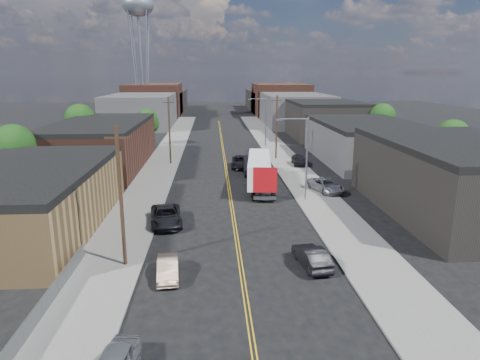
{
  "coord_description": "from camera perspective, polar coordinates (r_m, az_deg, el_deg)",
  "views": [
    {
      "loc": [
        -1.87,
        -18.54,
        13.36
      ],
      "look_at": [
        0.93,
        24.66,
        2.5
      ],
      "focal_mm": 32.0,
      "sensor_mm": 36.0,
      "label": 1
    }
  ],
  "objects": [
    {
      "name": "skyline_left_a",
      "position": [
        115.35,
        -12.91,
        9.08
      ],
      "size": [
        16.0,
        30.0,
        8.0
      ],
      "primitive_type": "cube",
      "color": "#313133",
      "rests_on": "ground"
    },
    {
      "name": "warehouse_tan",
      "position": [
        41.31,
        -26.57,
        -2.26
      ],
      "size": [
        12.0,
        22.0,
        5.6
      ],
      "color": "olive",
      "rests_on": "ground"
    },
    {
      "name": "car_right_lot_a",
      "position": [
        49.87,
        11.37,
        -0.69
      ],
      "size": [
        3.86,
        5.77,
        1.47
      ],
      "primitive_type": "imported",
      "rotation": [
        0.0,
        0.0,
        0.29
      ],
      "color": "#989A9D",
      "rests_on": "sidewalk_right"
    },
    {
      "name": "utility_pole_right",
      "position": [
        67.8,
        4.89,
        7.07
      ],
      "size": [
        1.6,
        0.26,
        10.0
      ],
      "color": "black",
      "rests_on": "ground"
    },
    {
      "name": "car_right_lot_c",
      "position": [
        63.74,
        7.84,
        2.7
      ],
      "size": [
        2.05,
        4.64,
        1.55
      ],
      "primitive_type": "imported",
      "rotation": [
        0.0,
        0.0,
        -0.05
      ],
      "color": "black",
      "rests_on": "sidewalk_right"
    },
    {
      "name": "skyline_left_b",
      "position": [
        139.97,
        -11.34,
        10.39
      ],
      "size": [
        16.0,
        26.0,
        10.0
      ],
      "primitive_type": "cube",
      "color": "#47261C",
      "rests_on": "ground"
    },
    {
      "name": "skyline_right_b",
      "position": [
        140.5,
        5.34,
        10.61
      ],
      "size": [
        16.0,
        26.0,
        10.0
      ],
      "primitive_type": "cube",
      "color": "#47261C",
      "rests_on": "ground"
    },
    {
      "name": "car_left_c",
      "position": [
        39.34,
        -9.83,
        -4.73
      ],
      "size": [
        3.46,
        6.15,
        1.62
      ],
      "primitive_type": "imported",
      "rotation": [
        0.0,
        0.0,
        0.14
      ],
      "color": "black",
      "rests_on": "ground"
    },
    {
      "name": "chainlink_fence",
      "position": [
        27.2,
        -24.86,
        -15.18
      ],
      "size": [
        0.05,
        16.0,
        1.22
      ],
      "color": "slate",
      "rests_on": "ground"
    },
    {
      "name": "streetlight_near",
      "position": [
        45.27,
        8.43,
        3.71
      ],
      "size": [
        3.39,
        0.25,
        9.0
      ],
      "color": "gray",
      "rests_on": "ground"
    },
    {
      "name": "streetlight_far",
      "position": [
        79.51,
        3.17,
        8.26
      ],
      "size": [
        3.39,
        0.25,
        9.0
      ],
      "color": "gray",
      "rests_on": "ground"
    },
    {
      "name": "industrial_right_a",
      "position": [
        46.37,
        27.36,
        0.27
      ],
      "size": [
        14.0,
        22.0,
        7.1
      ],
      "color": "black",
      "rests_on": "ground"
    },
    {
      "name": "skyline_right_c",
      "position": [
        160.34,
        4.2,
        10.52
      ],
      "size": [
        16.0,
        40.0,
        7.0
      ],
      "primitive_type": "cube",
      "color": "black",
      "rests_on": "ground"
    },
    {
      "name": "industrial_right_c",
      "position": [
        94.12,
        11.1,
        7.99
      ],
      "size": [
        14.0,
        22.0,
        7.6
      ],
      "color": "black",
      "rests_on": "ground"
    },
    {
      "name": "tree_left_mid",
      "position": [
        77.18,
        -20.49,
        7.34
      ],
      "size": [
        5.1,
        5.04,
        8.37
      ],
      "color": "black",
      "rests_on": "ground"
    },
    {
      "name": "skyline_right_a",
      "position": [
        116.0,
        7.26,
        9.34
      ],
      "size": [
        16.0,
        30.0,
        8.0
      ],
      "primitive_type": "cube",
      "color": "#313133",
      "rests_on": "ground"
    },
    {
      "name": "ground",
      "position": [
        79.69,
        -2.33,
        4.42
      ],
      "size": [
        260.0,
        260.0,
        0.0
      ],
      "primitive_type": "plane",
      "color": "black",
      "rests_on": "ground"
    },
    {
      "name": "sidewalk_right",
      "position": [
        65.9,
        6.3,
        2.37
      ],
      "size": [
        5.0,
        140.0,
        0.15
      ],
      "primitive_type": "cube",
      "color": "slate",
      "rests_on": "ground"
    },
    {
      "name": "skyline_left_c",
      "position": [
        159.87,
        -10.39,
        10.32
      ],
      "size": [
        16.0,
        40.0,
        7.0
      ],
      "primitive_type": "cube",
      "color": "black",
      "rests_on": "ground"
    },
    {
      "name": "centerline",
      "position": [
        64.95,
        -1.99,
        2.21
      ],
      "size": [
        0.32,
        120.0,
        0.01
      ],
      "primitive_type": "cube",
      "color": "gold",
      "rests_on": "ground"
    },
    {
      "name": "utility_pole_left_far",
      "position": [
        64.38,
        -9.39,
        6.56
      ],
      "size": [
        1.6,
        0.26,
        10.0
      ],
      "color": "black",
      "rests_on": "ground"
    },
    {
      "name": "tree_left_far",
      "position": [
        81.91,
        -12.28,
        7.6
      ],
      "size": [
        4.35,
        4.2,
        6.97
      ],
      "color": "black",
      "rests_on": "ground"
    },
    {
      "name": "industrial_right_b",
      "position": [
        69.58,
        16.46,
        4.99
      ],
      "size": [
        14.0,
        24.0,
        6.1
      ],
      "color": "#313133",
      "rests_on": "ground"
    },
    {
      "name": "car_left_b",
      "position": [
        29.59,
        -9.61,
        -11.57
      ],
      "size": [
        1.75,
        4.07,
        1.3
      ],
      "primitive_type": "imported",
      "rotation": [
        0.0,
        0.0,
        0.09
      ],
      "color": "#8F725E",
      "rests_on": "ground"
    },
    {
      "name": "utility_pole_left_near",
      "position": [
        30.36,
        -15.61,
        -2.16
      ],
      "size": [
        1.6,
        0.26,
        10.0
      ],
      "color": "black",
      "rests_on": "ground"
    },
    {
      "name": "semi_truck",
      "position": [
        51.77,
        2.38,
        1.6
      ],
      "size": [
        3.73,
        14.91,
        3.84
      ],
      "rotation": [
        0.0,
        0.0,
        -0.11
      ],
      "color": "silver",
      "rests_on": "ground"
    },
    {
      "name": "warehouse_brown",
      "position": [
        65.36,
        -18.01,
        4.54
      ],
      "size": [
        12.0,
        26.0,
        6.6
      ],
      "color": "#47261C",
      "rests_on": "ground"
    },
    {
      "name": "car_right_oncoming",
      "position": [
        31.14,
        9.51,
        -10.03
      ],
      "size": [
        2.17,
        4.67,
        1.48
      ],
      "primitive_type": "imported",
      "rotation": [
        0.0,
        0.0,
        3.28
      ],
      "color": "black",
      "rests_on": "ground"
    },
    {
      "name": "tree_left_near",
      "position": [
        53.94,
        -27.88,
        3.72
      ],
      "size": [
        4.85,
        4.76,
        7.91
      ],
      "color": "black",
      "rests_on": "ground"
    },
    {
      "name": "sidewalk_left",
      "position": [
        65.36,
        -10.35,
        2.12
      ],
      "size": [
        5.0,
        140.0,
        0.15
      ],
      "primitive_type": "cube",
      "color": "slate",
      "rests_on": "ground"
    },
    {
      "name": "car_ahead_truck",
      "position": [
        61.96,
        0.14,
        2.41
      ],
      "size": [
        3.18,
        6.11,
        1.64
      ],
      "primitive_type": "imported",
      "rotation": [
        0.0,
        0.0,
        -0.08
      ],
      "color": "black",
      "rests_on": "ground"
    },
    {
      "name": "water_tower",
      "position": [
        131.25,
        -13.44,
        21.29
      ],
      "size": [
        9.0,
        9.0,
        36.9
      ],
      "color": "gray",
      "rests_on": "ground"
    },
    {
      "name": "tree_right_near",
      "position": [
        63.76,
        26.48,
        4.96
      ],
      "size": [
        4.6,
        4.48,
        7.44
      ],
      "color": "black",
      "rests_on": "ground"
    },
    {
      "name": "tree_right_far",
      "position": [
        85.17,
        18.5,
        7.85
      ],
      "size": [
        4.85,
        4.76,
        7.91
      ],
      "color": "black",
      "rests_on": "ground"
    }
  ]
}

